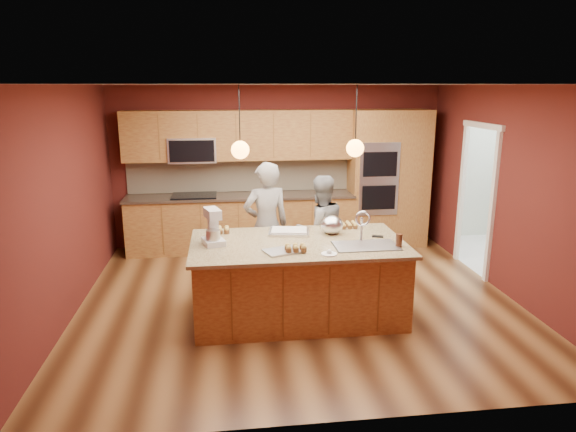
{
  "coord_description": "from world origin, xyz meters",
  "views": [
    {
      "loc": [
        -0.9,
        -6.09,
        2.7
      ],
      "look_at": [
        -0.15,
        -0.1,
        1.15
      ],
      "focal_mm": 32.0,
      "sensor_mm": 36.0,
      "label": 1
    }
  ],
  "objects": [
    {
      "name": "floor",
      "position": [
        0.0,
        0.0,
        0.0
      ],
      "size": [
        5.5,
        5.5,
        0.0
      ],
      "primitive_type": "plane",
      "color": "#412311",
      "rests_on": "ground"
    },
    {
      "name": "ceiling",
      "position": [
        0.0,
        0.0,
        2.7
      ],
      "size": [
        5.5,
        5.5,
        0.0
      ],
      "primitive_type": "plane",
      "rotation": [
        3.14,
        0.0,
        0.0
      ],
      "color": "white",
      "rests_on": "ground"
    },
    {
      "name": "wall_back",
      "position": [
        0.0,
        2.5,
        1.35
      ],
      "size": [
        5.5,
        0.0,
        5.5
      ],
      "primitive_type": "plane",
      "rotation": [
        1.57,
        0.0,
        0.0
      ],
      "color": "#501915",
      "rests_on": "ground"
    },
    {
      "name": "wall_front",
      "position": [
        0.0,
        -2.5,
        1.35
      ],
      "size": [
        5.5,
        0.0,
        5.5
      ],
      "primitive_type": "plane",
      "rotation": [
        -1.57,
        0.0,
        0.0
      ],
      "color": "#501915",
      "rests_on": "ground"
    },
    {
      "name": "wall_left",
      "position": [
        -2.75,
        0.0,
        1.35
      ],
      "size": [
        0.0,
        5.0,
        5.0
      ],
      "primitive_type": "plane",
      "rotation": [
        1.57,
        0.0,
        1.57
      ],
      "color": "#501915",
      "rests_on": "ground"
    },
    {
      "name": "wall_right",
      "position": [
        2.75,
        0.0,
        1.35
      ],
      "size": [
        0.0,
        5.0,
        5.0
      ],
      "primitive_type": "plane",
      "rotation": [
        1.57,
        0.0,
        -1.57
      ],
      "color": "#501915",
      "rests_on": "ground"
    },
    {
      "name": "cabinet_run",
      "position": [
        -0.68,
        2.25,
        0.98
      ],
      "size": [
        3.74,
        0.64,
        2.3
      ],
      "color": "brown",
      "rests_on": "floor"
    },
    {
      "name": "oven_column",
      "position": [
        1.85,
        2.19,
        1.15
      ],
      "size": [
        1.3,
        0.62,
        2.3
      ],
      "color": "brown",
      "rests_on": "floor"
    },
    {
      "name": "doorway_trim",
      "position": [
        2.73,
        0.8,
        1.05
      ],
      "size": [
        0.08,
        1.11,
        2.2
      ],
      "primitive_type": null,
      "color": "white",
      "rests_on": "wall_right"
    },
    {
      "name": "laundry_room",
      "position": [
        4.35,
        1.2,
        1.95
      ],
      "size": [
        2.6,
        2.7,
        2.7
      ],
      "color": "silver",
      "rests_on": "ground"
    },
    {
      "name": "pendant_left",
      "position": [
        -0.72,
        -0.43,
        2.0
      ],
      "size": [
        0.2,
        0.2,
        0.8
      ],
      "color": "black",
      "rests_on": "ceiling"
    },
    {
      "name": "pendant_right",
      "position": [
        0.58,
        -0.43,
        2.0
      ],
      "size": [
        0.2,
        0.2,
        0.8
      ],
      "color": "black",
      "rests_on": "ceiling"
    },
    {
      "name": "island",
      "position": [
        -0.06,
        -0.44,
        0.47
      ],
      "size": [
        2.49,
        1.39,
        1.3
      ],
      "color": "brown",
      "rests_on": "floor"
    },
    {
      "name": "person_left",
      "position": [
        -0.36,
        0.51,
        0.86
      ],
      "size": [
        0.7,
        0.54,
        1.72
      ],
      "primitive_type": "imported",
      "rotation": [
        0.0,
        0.0,
        3.37
      ],
      "color": "black",
      "rests_on": "floor"
    },
    {
      "name": "person_right",
      "position": [
        0.37,
        0.51,
        0.76
      ],
      "size": [
        0.86,
        0.75,
        1.53
      ],
      "primitive_type": "imported",
      "rotation": [
        0.0,
        0.0,
        3.39
      ],
      "color": "gray",
      "rests_on": "floor"
    },
    {
      "name": "stand_mixer",
      "position": [
        -1.05,
        -0.39,
        1.1
      ],
      "size": [
        0.29,
        0.35,
        0.42
      ],
      "rotation": [
        0.0,
        0.0,
        0.29
      ],
      "color": "silver",
      "rests_on": "island"
    },
    {
      "name": "sheet_cake",
      "position": [
        -0.13,
        -0.06,
        0.94
      ],
      "size": [
        0.54,
        0.44,
        0.05
      ],
      "rotation": [
        0.0,
        0.0,
        -0.15
      ],
      "color": "silver",
      "rests_on": "island"
    },
    {
      "name": "cooling_rack",
      "position": [
        -0.29,
        -0.78,
        0.93
      ],
      "size": [
        0.45,
        0.39,
        0.02
      ],
      "primitive_type": "cube",
      "rotation": [
        0.0,
        0.0,
        0.34
      ],
      "color": "#B7B9BF",
      "rests_on": "island"
    },
    {
      "name": "mixing_bowl",
      "position": [
        0.39,
        -0.14,
        1.03
      ],
      "size": [
        0.28,
        0.28,
        0.24
      ],
      "primitive_type": "ellipsoid",
      "color": "silver",
      "rests_on": "island"
    },
    {
      "name": "plate",
      "position": [
        0.2,
        -0.94,
        0.92
      ],
      "size": [
        0.17,
        0.17,
        0.01
      ],
      "primitive_type": "cylinder",
      "color": "white",
      "rests_on": "island"
    },
    {
      "name": "tumbler",
      "position": [
        1.03,
        -0.76,
        0.99
      ],
      "size": [
        0.08,
        0.08,
        0.15
      ],
      "primitive_type": "cylinder",
      "color": "#3D1F12",
      "rests_on": "island"
    },
    {
      "name": "phone",
      "position": [
        0.91,
        -0.35,
        0.92
      ],
      "size": [
        0.15,
        0.11,
        0.01
      ],
      "primitive_type": "cube",
      "rotation": [
        0.0,
        0.0,
        -0.33
      ],
      "color": "black",
      "rests_on": "island"
    },
    {
      "name": "cupcakes_left",
      "position": [
        -0.93,
        0.06,
        0.96
      ],
      "size": [
        0.17,
        0.17,
        0.08
      ],
      "primitive_type": null,
      "color": "#B09244",
      "rests_on": "island"
    },
    {
      "name": "cupcakes_rack",
      "position": [
        -0.15,
        -0.82,
        0.97
      ],
      "size": [
        0.25,
        0.17,
        0.07
      ],
      "primitive_type": null,
      "color": "#B09244",
      "rests_on": "island"
    },
    {
      "name": "cupcakes_right",
      "position": [
        0.66,
        0.11,
        0.95
      ],
      "size": [
        0.22,
        0.22,
        0.07
      ],
      "primitive_type": null,
      "color": "#B09244",
      "rests_on": "island"
    },
    {
      "name": "washer",
      "position": [
        4.2,
        0.9,
        0.46
      ],
      "size": [
        0.71,
        0.72,
        0.92
      ],
      "primitive_type": "cube",
      "rotation": [
        0.0,
        0.0,
        -0.28
      ],
      "color": "silver",
      "rests_on": "floor"
    },
    {
      "name": "dryer",
      "position": [
        4.21,
        1.54,
        0.44
      ],
      "size": [
        0.67,
        0.68,
        0.88
      ],
      "primitive_type": "cube",
      "rotation": [
        0.0,
        0.0,
        0.24
      ],
      "color": "silver",
      "rests_on": "floor"
    }
  ]
}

